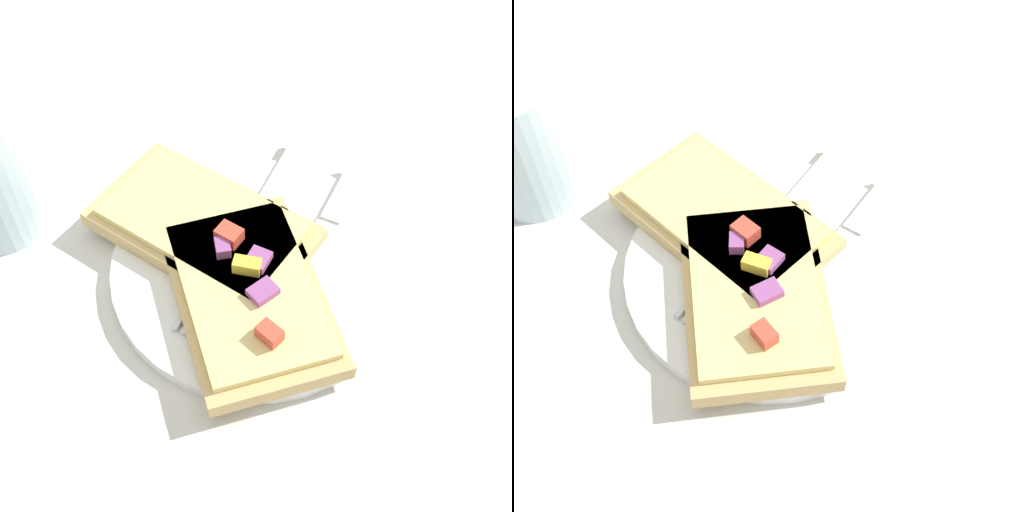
% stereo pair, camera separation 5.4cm
% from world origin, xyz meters
% --- Properties ---
extents(ground_plane, '(4.00, 4.00, 0.00)m').
position_xyz_m(ground_plane, '(0.00, 0.00, 0.00)').
color(ground_plane, beige).
extents(plate, '(0.22, 0.22, 0.01)m').
position_xyz_m(plate, '(0.00, 0.00, 0.01)').
color(plate, white).
rests_on(plate, ground).
extents(fork, '(0.13, 0.20, 0.01)m').
position_xyz_m(fork, '(0.01, -0.03, 0.01)').
color(fork, silver).
rests_on(fork, plate).
extents(knife, '(0.12, 0.18, 0.01)m').
position_xyz_m(knife, '(-0.06, -0.02, 0.01)').
color(knife, silver).
rests_on(knife, plate).
extents(pizza_slice_main, '(0.13, 0.18, 0.03)m').
position_xyz_m(pizza_slice_main, '(0.01, 0.03, 0.02)').
color(pizza_slice_main, tan).
rests_on(pizza_slice_main, plate).
extents(pizza_slice_corner, '(0.19, 0.18, 0.03)m').
position_xyz_m(pizza_slice_corner, '(0.04, -0.03, 0.02)').
color(pizza_slice_corner, tan).
rests_on(pizza_slice_corner, plate).
extents(crumb_scatter, '(0.08, 0.08, 0.01)m').
position_xyz_m(crumb_scatter, '(0.02, -0.03, 0.02)').
color(crumb_scatter, tan).
rests_on(crumb_scatter, plate).
extents(drinking_glass, '(0.08, 0.08, 0.11)m').
position_xyz_m(drinking_glass, '(0.20, -0.08, 0.06)').
color(drinking_glass, silver).
rests_on(drinking_glass, ground).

